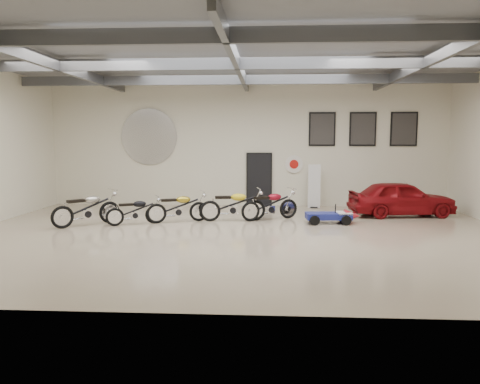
# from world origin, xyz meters

# --- Properties ---
(floor) EXTENTS (16.00, 12.00, 0.01)m
(floor) POSITION_xyz_m (0.00, 0.00, 0.00)
(floor) COLOR tan
(floor) RESTS_ON ground
(ceiling) EXTENTS (16.00, 12.00, 0.01)m
(ceiling) POSITION_xyz_m (0.00, 0.00, 5.00)
(ceiling) COLOR gray
(ceiling) RESTS_ON back_wall
(back_wall) EXTENTS (16.00, 0.02, 5.00)m
(back_wall) POSITION_xyz_m (0.00, 6.00, 2.50)
(back_wall) COLOR silver
(back_wall) RESTS_ON floor
(ceiling_beams) EXTENTS (15.80, 11.80, 0.32)m
(ceiling_beams) POSITION_xyz_m (0.00, 0.00, 4.75)
(ceiling_beams) COLOR #505257
(ceiling_beams) RESTS_ON ceiling
(door) EXTENTS (0.92, 0.08, 2.10)m
(door) POSITION_xyz_m (0.50, 5.95, 1.05)
(door) COLOR black
(door) RESTS_ON back_wall
(logo_plaque) EXTENTS (2.30, 0.06, 1.16)m
(logo_plaque) POSITION_xyz_m (-4.00, 5.95, 2.80)
(logo_plaque) COLOR silver
(logo_plaque) RESTS_ON back_wall
(poster_left) EXTENTS (1.05, 0.08, 1.35)m
(poster_left) POSITION_xyz_m (3.00, 5.96, 3.10)
(poster_left) COLOR black
(poster_left) RESTS_ON back_wall
(poster_mid) EXTENTS (1.05, 0.08, 1.35)m
(poster_mid) POSITION_xyz_m (4.60, 5.96, 3.10)
(poster_mid) COLOR black
(poster_mid) RESTS_ON back_wall
(poster_right) EXTENTS (1.05, 0.08, 1.35)m
(poster_right) POSITION_xyz_m (6.20, 5.96, 3.10)
(poster_right) COLOR black
(poster_right) RESTS_ON back_wall
(oil_sign) EXTENTS (0.72, 0.10, 0.72)m
(oil_sign) POSITION_xyz_m (1.90, 5.95, 1.70)
(oil_sign) COLOR white
(oil_sign) RESTS_ON back_wall
(banner_stand) EXTENTS (0.50, 0.23, 1.77)m
(banner_stand) POSITION_xyz_m (2.68, 5.50, 0.88)
(banner_stand) COLOR white
(banner_stand) RESTS_ON floor
(motorcycle_silver) EXTENTS (2.04, 1.98, 1.13)m
(motorcycle_silver) POSITION_xyz_m (-4.83, 1.20, 0.56)
(motorcycle_silver) COLOR silver
(motorcycle_silver) RESTS_ON floor
(motorcycle_black) EXTENTS (1.83, 1.27, 0.92)m
(motorcycle_black) POSITION_xyz_m (-3.37, 1.46, 0.46)
(motorcycle_black) COLOR silver
(motorcycle_black) RESTS_ON floor
(motorcycle_gold) EXTENTS (2.08, 1.30, 1.04)m
(motorcycle_gold) POSITION_xyz_m (-2.08, 1.96, 0.52)
(motorcycle_gold) COLOR silver
(motorcycle_gold) RESTS_ON floor
(motorcycle_yellow) EXTENTS (2.22, 1.02, 1.11)m
(motorcycle_yellow) POSITION_xyz_m (-0.31, 2.31, 0.56)
(motorcycle_yellow) COLOR silver
(motorcycle_yellow) RESTS_ON floor
(motorcycle_red) EXTENTS (2.12, 1.51, 1.07)m
(motorcycle_red) POSITION_xyz_m (0.92, 2.62, 0.53)
(motorcycle_red) COLOR silver
(motorcycle_red) RESTS_ON floor
(go_kart) EXTENTS (1.83, 0.93, 0.64)m
(go_kart) POSITION_xyz_m (2.96, 2.06, 0.32)
(go_kart) COLOR navy
(go_kart) RESTS_ON floor
(vintage_car) EXTENTS (1.92, 3.82, 1.25)m
(vintage_car) POSITION_xyz_m (5.58, 3.73, 0.62)
(vintage_car) COLOR maroon
(vintage_car) RESTS_ON floor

